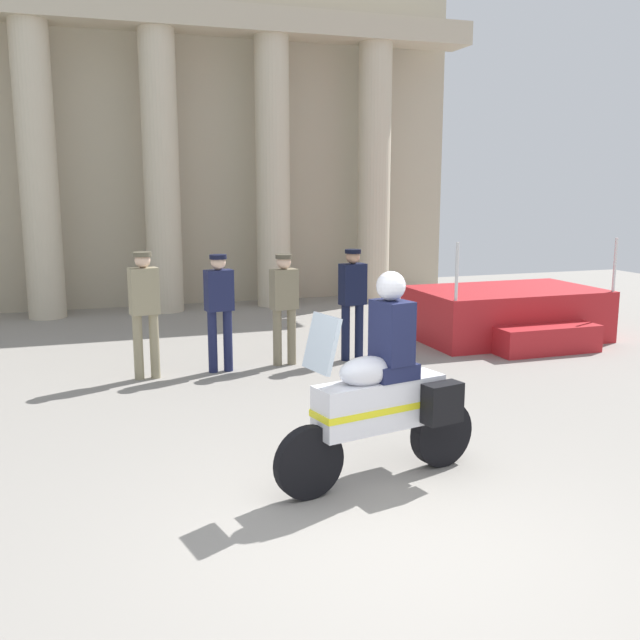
{
  "coord_description": "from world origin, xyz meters",
  "views": [
    {
      "loc": [
        -2.1,
        -4.58,
        2.63
      ],
      "look_at": [
        0.54,
        3.22,
        1.09
      ],
      "focal_mm": 40.43,
      "sensor_mm": 36.0,
      "label": 1
    }
  ],
  "objects_px": {
    "reviewing_stand": "(508,315)",
    "motorcycle_with_rider": "(386,395)",
    "officer_in_row_2": "(284,300)",
    "officer_in_row_3": "(353,295)",
    "officer_in_row_0": "(144,305)",
    "officer_in_row_1": "(219,303)"
  },
  "relations": [
    {
      "from": "officer_in_row_1",
      "to": "motorcycle_with_rider",
      "type": "relative_size",
      "value": 0.81
    },
    {
      "from": "reviewing_stand",
      "to": "officer_in_row_0",
      "type": "relative_size",
      "value": 1.79
    },
    {
      "from": "reviewing_stand",
      "to": "officer_in_row_2",
      "type": "relative_size",
      "value": 1.9
    },
    {
      "from": "reviewing_stand",
      "to": "motorcycle_with_rider",
      "type": "bearing_deg",
      "value": -132.41
    },
    {
      "from": "reviewing_stand",
      "to": "officer_in_row_2",
      "type": "distance_m",
      "value": 4.24
    },
    {
      "from": "officer_in_row_1",
      "to": "officer_in_row_0",
      "type": "bearing_deg",
      "value": -5.12
    },
    {
      "from": "officer_in_row_0",
      "to": "officer_in_row_2",
      "type": "distance_m",
      "value": 2.02
    },
    {
      "from": "reviewing_stand",
      "to": "motorcycle_with_rider",
      "type": "distance_m",
      "value": 6.63
    },
    {
      "from": "reviewing_stand",
      "to": "officer_in_row_3",
      "type": "bearing_deg",
      "value": -169.91
    },
    {
      "from": "reviewing_stand",
      "to": "officer_in_row_0",
      "type": "xyz_separation_m",
      "value": [
        -6.18,
        -0.66,
        0.61
      ]
    },
    {
      "from": "reviewing_stand",
      "to": "motorcycle_with_rider",
      "type": "xyz_separation_m",
      "value": [
        -4.47,
        -4.89,
        0.37
      ]
    },
    {
      "from": "officer_in_row_0",
      "to": "motorcycle_with_rider",
      "type": "xyz_separation_m",
      "value": [
        1.71,
        -4.23,
        -0.24
      ]
    },
    {
      "from": "officer_in_row_1",
      "to": "officer_in_row_2",
      "type": "distance_m",
      "value": 0.98
    },
    {
      "from": "officer_in_row_2",
      "to": "officer_in_row_3",
      "type": "height_order",
      "value": "officer_in_row_3"
    },
    {
      "from": "reviewing_stand",
      "to": "officer_in_row_2",
      "type": "height_order",
      "value": "reviewing_stand"
    },
    {
      "from": "officer_in_row_0",
      "to": "officer_in_row_1",
      "type": "relative_size",
      "value": 1.04
    },
    {
      "from": "motorcycle_with_rider",
      "to": "officer_in_row_3",
      "type": "bearing_deg",
      "value": -119.62
    },
    {
      "from": "officer_in_row_3",
      "to": "motorcycle_with_rider",
      "type": "bearing_deg",
      "value": 64.29
    },
    {
      "from": "officer_in_row_0",
      "to": "officer_in_row_3",
      "type": "xyz_separation_m",
      "value": [
        3.07,
        0.11,
        -0.04
      ]
    },
    {
      "from": "reviewing_stand",
      "to": "motorcycle_with_rider",
      "type": "relative_size",
      "value": 1.51
    },
    {
      "from": "officer_in_row_0",
      "to": "officer_in_row_3",
      "type": "height_order",
      "value": "officer_in_row_0"
    },
    {
      "from": "officer_in_row_1",
      "to": "reviewing_stand",
      "type": "bearing_deg",
      "value": 178.4
    }
  ]
}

